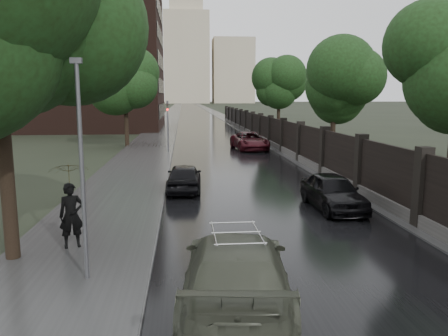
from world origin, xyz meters
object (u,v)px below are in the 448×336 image
(lamp_post, at_px, (82,171))
(tree_right_c, at_px, (279,91))
(tree_right_b, at_px, (335,87))
(hatchback_left, at_px, (184,177))
(car_right_far, at_px, (250,141))
(traffic_light, at_px, (168,122))
(car_right_near, at_px, (333,192))
(volga_sedan, at_px, (236,271))
(pedestrian_umbrella, at_px, (69,180))
(tree_left_far, at_px, (125,86))

(lamp_post, bearing_deg, tree_right_c, 71.48)
(tree_right_b, height_order, hatchback_left, tree_right_b)
(hatchback_left, xyz_separation_m, car_right_far, (5.41, 15.57, 0.07))
(traffic_light, relative_size, car_right_near, 0.98)
(tree_right_b, bearing_deg, volga_sedan, -113.74)
(hatchback_left, bearing_deg, lamp_post, 79.62)
(car_right_near, bearing_deg, volga_sedan, -124.43)
(tree_right_b, height_order, volga_sedan, tree_right_b)
(car_right_near, xyz_separation_m, pedestrian_umbrella, (-8.79, -3.94, 1.35))
(tree_right_b, height_order, tree_right_c, same)
(tree_left_far, distance_m, hatchback_left, 19.74)
(tree_right_c, relative_size, volga_sedan, 1.33)
(tree_right_b, xyz_separation_m, hatchback_left, (-10.64, -10.57, -4.30))
(tree_left_far, height_order, car_right_near, tree_left_far)
(pedestrian_umbrella, bearing_deg, car_right_far, 50.22)
(volga_sedan, bearing_deg, tree_right_c, -97.15)
(tree_right_b, relative_size, car_right_near, 1.73)
(volga_sedan, distance_m, car_right_far, 27.21)
(tree_right_c, height_order, volga_sedan, tree_right_c)
(traffic_light, bearing_deg, volga_sedan, -84.97)
(traffic_light, bearing_deg, tree_right_c, 51.82)
(tree_left_far, xyz_separation_m, lamp_post, (2.60, -28.50, -2.57))
(traffic_light, distance_m, hatchback_left, 13.73)
(tree_left_far, relative_size, car_right_far, 1.42)
(tree_right_c, bearing_deg, tree_right_b, -90.00)
(tree_right_b, distance_m, traffic_light, 12.44)
(tree_right_b, distance_m, car_right_near, 15.77)
(car_right_near, bearing_deg, hatchback_left, 143.73)
(car_right_far, bearing_deg, lamp_post, -112.16)
(tree_right_c, height_order, pedestrian_umbrella, tree_right_c)
(tree_left_far, bearing_deg, hatchback_left, -75.33)
(pedestrian_umbrella, bearing_deg, traffic_light, 65.08)
(tree_left_far, height_order, pedestrian_umbrella, tree_left_far)
(tree_left_far, distance_m, tree_right_b, 17.45)
(volga_sedan, distance_m, car_right_near, 8.83)
(lamp_post, height_order, car_right_far, lamp_post)
(volga_sedan, bearing_deg, hatchback_left, -78.41)
(tree_right_c, distance_m, pedestrian_umbrella, 38.93)
(traffic_light, bearing_deg, car_right_far, 16.93)
(tree_right_c, distance_m, car_right_far, 14.64)
(tree_left_far, height_order, car_right_far, tree_left_far)
(volga_sedan, bearing_deg, tree_right_b, -107.33)
(tree_left_far, xyz_separation_m, tree_right_b, (15.50, -8.00, -0.29))
(tree_right_c, relative_size, traffic_light, 1.75)
(tree_left_far, distance_m, car_right_far, 11.62)
(tree_right_b, distance_m, hatchback_left, 15.60)
(car_right_far, relative_size, pedestrian_umbrella, 1.84)
(tree_right_b, relative_size, hatchback_left, 1.83)
(volga_sedan, bearing_deg, pedestrian_umbrella, -34.31)
(hatchback_left, bearing_deg, car_right_far, -106.71)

